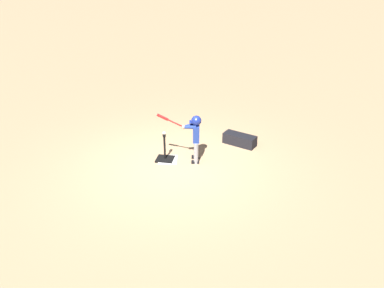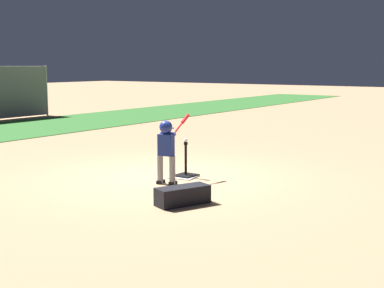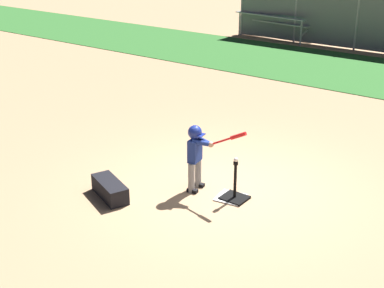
{
  "view_description": "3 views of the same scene",
  "coord_description": "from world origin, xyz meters",
  "px_view_note": "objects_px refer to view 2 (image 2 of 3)",
  "views": [
    {
      "loc": [
        -1.79,
        7.3,
        4.3
      ],
      "look_at": [
        -0.42,
        -0.1,
        0.57
      ],
      "focal_mm": 35.0,
      "sensor_mm": 36.0,
      "label": 1
    },
    {
      "loc": [
        -7.85,
        -6.08,
        2.11
      ],
      "look_at": [
        0.06,
        -0.56,
        0.68
      ],
      "focal_mm": 50.0,
      "sensor_mm": 36.0,
      "label": 2
    },
    {
      "loc": [
        4.32,
        -6.87,
        4.13
      ],
      "look_at": [
        -0.41,
        -0.53,
        0.89
      ],
      "focal_mm": 50.0,
      "sensor_mm": 36.0,
      "label": 3
    }
  ],
  "objects_px": {
    "batting_tee": "(186,172)",
    "baseball": "(186,140)",
    "equipment_bag": "(183,195)",
    "batter_child": "(167,144)"
  },
  "relations": [
    {
      "from": "batting_tee",
      "to": "baseball",
      "type": "distance_m",
      "value": 0.61
    },
    {
      "from": "equipment_bag",
      "to": "batter_child",
      "type": "bearing_deg",
      "value": 69.47
    },
    {
      "from": "batting_tee",
      "to": "equipment_bag",
      "type": "relative_size",
      "value": 0.79
    },
    {
      "from": "batter_child",
      "to": "equipment_bag",
      "type": "xyz_separation_m",
      "value": [
        -0.99,
        -1.06,
        -0.59
      ]
    },
    {
      "from": "batting_tee",
      "to": "baseball",
      "type": "bearing_deg",
      "value": 180.0
    },
    {
      "from": "batting_tee",
      "to": "batter_child",
      "type": "xyz_separation_m",
      "value": [
        -0.7,
        -0.09,
        0.63
      ]
    },
    {
      "from": "batter_child",
      "to": "equipment_bag",
      "type": "distance_m",
      "value": 1.56
    },
    {
      "from": "batting_tee",
      "to": "batter_child",
      "type": "relative_size",
      "value": 0.56
    },
    {
      "from": "batting_tee",
      "to": "equipment_bag",
      "type": "height_order",
      "value": "batting_tee"
    },
    {
      "from": "batter_child",
      "to": "equipment_bag",
      "type": "bearing_deg",
      "value": -133.09
    }
  ]
}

